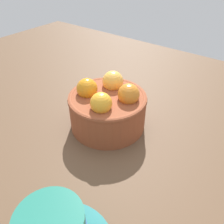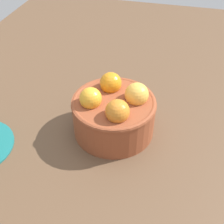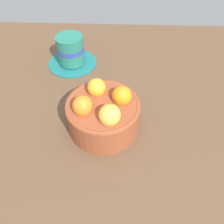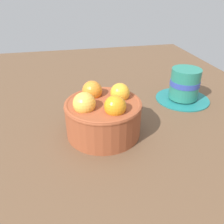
{
  "view_description": "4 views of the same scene",
  "coord_description": "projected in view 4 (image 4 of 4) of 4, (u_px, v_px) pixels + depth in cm",
  "views": [
    {
      "loc": [
        22.16,
        -27.97,
        29.48
      ],
      "look_at": [
        0.88,
        0.21,
        3.36
      ],
      "focal_mm": 36.93,
      "sensor_mm": 36.0,
      "label": 1
    },
    {
      "loc": [
        37.6,
        9.24,
        37.63
      ],
      "look_at": [
        1.55,
        0.07,
        5.58
      ],
      "focal_mm": 46.81,
      "sensor_mm": 36.0,
      "label": 2
    },
    {
      "loc": [
        -2.96,
        30.72,
        38.24
      ],
      "look_at": [
        -1.79,
        0.37,
        5.0
      ],
      "focal_mm": 36.81,
      "sensor_mm": 36.0,
      "label": 3
    },
    {
      "loc": [
        -37.73,
        6.54,
        26.75
      ],
      "look_at": [
        -0.62,
        -1.58,
        4.88
      ],
      "focal_mm": 37.09,
      "sensor_mm": 36.0,
      "label": 4
    }
  ],
  "objects": [
    {
      "name": "ground_plane",
      "position": [
        104.0,
        139.0,
        0.47
      ],
      "size": [
        129.66,
        91.23,
        3.37
      ],
      "primitive_type": "cube",
      "color": "brown"
    },
    {
      "name": "coffee_cup",
      "position": [
        184.0,
        86.0,
        0.57
      ],
      "size": [
        13.34,
        13.34,
        8.14
      ],
      "color": "#1B6A69",
      "rests_on": "ground_plane"
    },
    {
      "name": "terracotta_bowl",
      "position": [
        103.0,
        114.0,
        0.44
      ],
      "size": [
        14.67,
        14.67,
        9.77
      ],
      "color": "brown",
      "rests_on": "ground_plane"
    }
  ]
}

